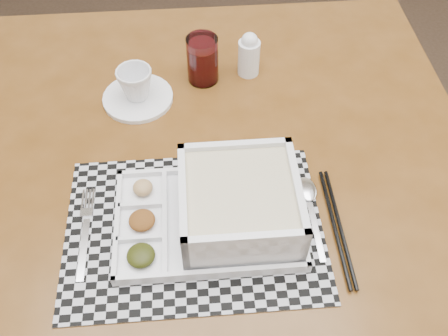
{
  "coord_description": "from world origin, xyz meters",
  "views": [
    {
      "loc": [
        -0.05,
        -0.21,
        1.56
      ],
      "look_at": [
        0.03,
        0.34,
        0.88
      ],
      "focal_mm": 40.0,
      "sensor_mm": 36.0,
      "label": 1
    }
  ],
  "objects_px": {
    "serving_tray": "(231,208)",
    "creamer_bottle": "(249,54)",
    "cup": "(135,84)",
    "juice_glass": "(203,61)",
    "dining_table": "(200,200)"
  },
  "relations": [
    {
      "from": "serving_tray",
      "to": "creamer_bottle",
      "type": "bearing_deg",
      "value": 75.49
    },
    {
      "from": "cup",
      "to": "juice_glass",
      "type": "height_order",
      "value": "juice_glass"
    },
    {
      "from": "serving_tray",
      "to": "dining_table",
      "type": "bearing_deg",
      "value": 111.11
    },
    {
      "from": "juice_glass",
      "to": "creamer_bottle",
      "type": "bearing_deg",
      "value": 3.93
    },
    {
      "from": "dining_table",
      "to": "juice_glass",
      "type": "distance_m",
      "value": 0.3
    },
    {
      "from": "cup",
      "to": "creamer_bottle",
      "type": "bearing_deg",
      "value": 28.88
    },
    {
      "from": "serving_tray",
      "to": "juice_glass",
      "type": "bearing_deg",
      "value": 90.31
    },
    {
      "from": "dining_table",
      "to": "creamer_bottle",
      "type": "distance_m",
      "value": 0.34
    },
    {
      "from": "dining_table",
      "to": "juice_glass",
      "type": "xyz_separation_m",
      "value": [
        0.04,
        0.27,
        0.13
      ]
    },
    {
      "from": "dining_table",
      "to": "juice_glass",
      "type": "bearing_deg",
      "value": 81.11
    },
    {
      "from": "dining_table",
      "to": "creamer_bottle",
      "type": "relative_size",
      "value": 11.21
    },
    {
      "from": "creamer_bottle",
      "to": "cup",
      "type": "bearing_deg",
      "value": -167.76
    },
    {
      "from": "juice_glass",
      "to": "creamer_bottle",
      "type": "distance_m",
      "value": 0.1
    },
    {
      "from": "cup",
      "to": "creamer_bottle",
      "type": "height_order",
      "value": "creamer_bottle"
    },
    {
      "from": "cup",
      "to": "dining_table",
      "type": "bearing_deg",
      "value": -48.01
    }
  ]
}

